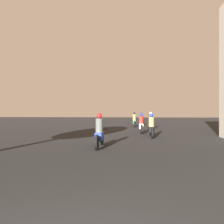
% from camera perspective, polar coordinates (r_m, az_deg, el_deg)
% --- Properties ---
extents(motorcycle_blue, '(0.60, 2.11, 1.53)m').
position_cam_1_polar(motorcycle_blue, '(9.84, -3.30, -5.66)').
color(motorcycle_blue, black).
rests_on(motorcycle_blue, ground_plane).
extents(motorcycle_black, '(0.60, 2.04, 1.49)m').
position_cam_1_polar(motorcycle_black, '(13.92, 10.22, -4.04)').
color(motorcycle_black, black).
rests_on(motorcycle_black, ground_plane).
extents(motorcycle_white, '(0.60, 2.03, 1.50)m').
position_cam_1_polar(motorcycle_white, '(16.34, 7.61, -3.40)').
color(motorcycle_white, black).
rests_on(motorcycle_white, ground_plane).
extents(motorcycle_orange, '(0.60, 1.94, 1.58)m').
position_cam_1_polar(motorcycle_orange, '(20.48, 10.06, -2.63)').
color(motorcycle_orange, black).
rests_on(motorcycle_orange, ground_plane).
extents(motorcycle_green, '(0.60, 2.11, 1.55)m').
position_cam_1_polar(motorcycle_green, '(23.50, 5.84, -2.32)').
color(motorcycle_green, black).
rests_on(motorcycle_green, ground_plane).
extents(motorcycle_yellow, '(0.60, 1.91, 1.47)m').
position_cam_1_polar(motorcycle_yellow, '(26.36, 7.57, -2.10)').
color(motorcycle_yellow, black).
rests_on(motorcycle_yellow, ground_plane).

